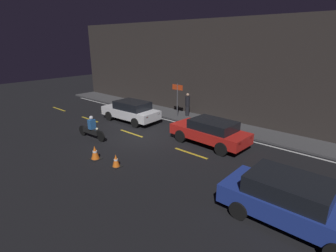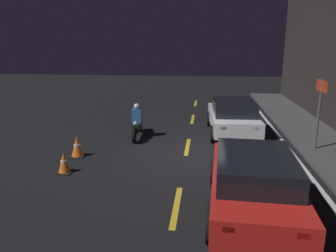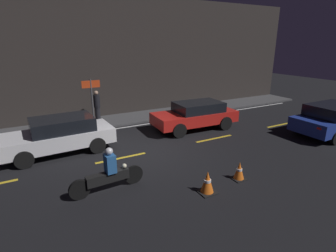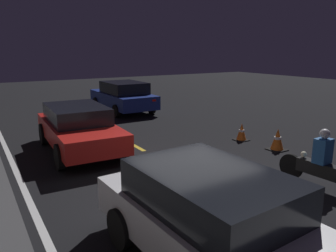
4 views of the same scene
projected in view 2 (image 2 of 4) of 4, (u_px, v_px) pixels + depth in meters
name	position (u px, v px, depth m)	size (l,w,h in m)	color
ground_plane	(186.00, 156.00, 10.85)	(56.00, 56.00, 0.00)	black
lane_dash_a	(196.00, 103.00, 20.48)	(2.00, 0.14, 0.01)	gold
lane_dash_b	(193.00, 119.00, 16.15)	(2.00, 0.14, 0.01)	gold
lane_dash_c	(187.00, 147.00, 11.81)	(2.00, 0.14, 0.01)	gold
lane_dash_d	(176.00, 206.00, 7.47)	(2.00, 0.14, 0.01)	gold
lane_solid_kerb	(298.00, 160.00, 10.45)	(25.20, 0.14, 0.01)	silver
sedan_white	(232.00, 116.00, 13.30)	(4.29, 2.03, 1.43)	silver
taxi_red	(253.00, 180.00, 7.05)	(4.35, 2.03, 1.38)	red
motorcycle	(137.00, 123.00, 12.94)	(2.27, 0.38, 1.37)	black
traffic_cone_near	(77.00, 147.00, 10.72)	(0.51, 0.51, 0.68)	black
traffic_cone_mid	(64.00, 163.00, 9.37)	(0.44, 0.44, 0.60)	black
shop_sign	(320.00, 100.00, 10.86)	(0.90, 0.08, 2.40)	#4C4C51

